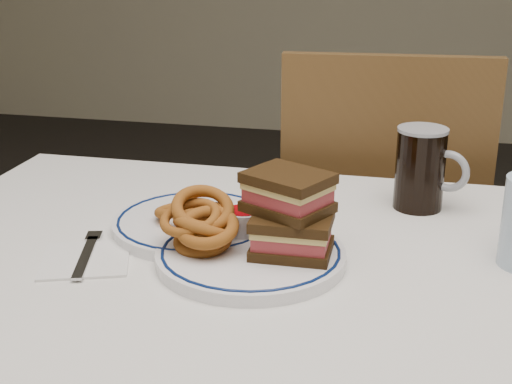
% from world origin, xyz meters
% --- Properties ---
extents(dining_table, '(1.27, 0.87, 0.75)m').
position_xyz_m(dining_table, '(0.00, 0.00, 0.64)').
color(dining_table, silver).
rests_on(dining_table, floor).
extents(chair_far, '(0.48, 0.48, 0.97)m').
position_xyz_m(chair_far, '(0.10, 0.68, 0.53)').
color(chair_far, '#472F16').
rests_on(chair_far, floor).
extents(main_plate, '(0.28, 0.28, 0.02)m').
position_xyz_m(main_plate, '(-0.05, 0.00, 0.76)').
color(main_plate, white).
rests_on(main_plate, dining_table).
extents(reuben_sandwich, '(0.14, 0.13, 0.12)m').
position_xyz_m(reuben_sandwich, '(0.00, 0.01, 0.83)').
color(reuben_sandwich, black).
rests_on(reuben_sandwich, main_plate).
extents(onion_rings_main, '(0.12, 0.12, 0.10)m').
position_xyz_m(onion_rings_main, '(-0.13, -0.00, 0.80)').
color(onion_rings_main, '#652E0D').
rests_on(onion_rings_main, main_plate).
extents(ketchup_ramekin, '(0.06, 0.06, 0.04)m').
position_xyz_m(ketchup_ramekin, '(-0.08, 0.07, 0.79)').
color(ketchup_ramekin, white).
rests_on(ketchup_ramekin, main_plate).
extents(beer_mug, '(0.13, 0.09, 0.14)m').
position_xyz_m(beer_mug, '(0.18, 0.28, 0.82)').
color(beer_mug, black).
rests_on(beer_mug, dining_table).
extents(far_plate, '(0.27, 0.27, 0.02)m').
position_xyz_m(far_plate, '(-0.17, 0.10, 0.76)').
color(far_plate, white).
rests_on(far_plate, dining_table).
extents(onion_rings_far, '(0.13, 0.09, 0.07)m').
position_xyz_m(onion_rings_far, '(-0.16, 0.09, 0.79)').
color(onion_rings_far, '#652E0D').
rests_on(onion_rings_far, far_plate).
extents(napkin_fork, '(0.16, 0.17, 0.01)m').
position_xyz_m(napkin_fork, '(-0.29, -0.05, 0.75)').
color(napkin_fork, silver).
rests_on(napkin_fork, dining_table).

